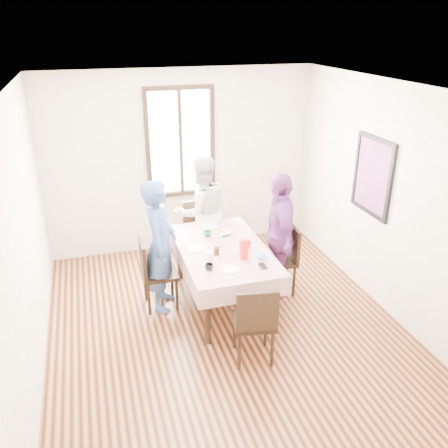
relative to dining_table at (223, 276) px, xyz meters
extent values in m
plane|color=black|center=(-0.12, -0.46, -0.38)|extent=(4.50, 4.50, 0.00)
plane|color=beige|center=(-0.12, 1.79, 0.98)|extent=(4.00, 0.00, 4.00)
plane|color=beige|center=(1.88, -0.46, 0.98)|extent=(0.00, 4.50, 4.50)
cube|color=black|center=(-0.12, 1.77, 1.27)|extent=(1.02, 0.06, 1.62)
cube|color=white|center=(-0.12, 1.78, 1.27)|extent=(0.90, 0.02, 1.50)
cube|color=red|center=(1.86, -0.16, 1.18)|extent=(0.04, 0.76, 0.96)
cube|color=black|center=(0.00, 0.00, 0.00)|extent=(0.91, 1.61, 0.75)
cube|color=#560310|center=(0.00, 0.00, 0.38)|extent=(1.03, 1.73, 0.01)
cube|color=black|center=(-0.76, 0.15, 0.08)|extent=(0.42, 0.42, 0.91)
cube|color=black|center=(0.76, 0.05, 0.08)|extent=(0.45, 0.45, 0.91)
cube|color=black|center=(0.00, 1.11, 0.08)|extent=(0.44, 0.44, 0.91)
cube|color=black|center=(0.00, -1.11, 0.08)|extent=(0.49, 0.49, 0.91)
imported|color=#334E86|center=(-0.74, 0.15, 0.45)|extent=(0.56, 0.69, 1.64)
imported|color=beige|center=(0.00, 1.09, 0.44)|extent=(0.89, 0.75, 1.62)
imported|color=#73347D|center=(0.74, 0.05, 0.44)|extent=(0.56, 1.01, 1.63)
imported|color=black|center=(-0.30, -0.47, 0.42)|extent=(0.12, 0.12, 0.07)
imported|color=red|center=(0.28, -0.10, 0.43)|extent=(0.12, 0.12, 0.09)
imported|color=#0C7226|center=(-0.09, 0.38, 0.42)|extent=(0.10, 0.10, 0.07)
imported|color=white|center=(0.12, 0.37, 0.41)|extent=(0.21, 0.21, 0.05)
cube|color=red|center=(0.15, -0.34, 0.51)|extent=(0.08, 0.08, 0.25)
cylinder|color=white|center=(0.33, -0.45, 0.41)|extent=(0.11, 0.11, 0.06)
cylinder|color=black|center=(-0.12, -0.15, 0.43)|extent=(0.06, 0.06, 0.09)
cylinder|color=silver|center=(-0.23, -0.28, 0.44)|extent=(0.08, 0.08, 0.11)
cube|color=black|center=(0.30, -0.57, 0.39)|extent=(0.07, 0.14, 0.01)
cylinder|color=silver|center=(-0.02, 0.07, 0.45)|extent=(0.07, 0.07, 0.14)
cylinder|color=white|center=(-0.31, 0.08, 0.39)|extent=(0.20, 0.20, 0.01)
cylinder|color=white|center=(0.00, 0.65, 0.39)|extent=(0.20, 0.20, 0.01)
cylinder|color=white|center=(-0.07, -0.54, 0.39)|extent=(0.20, 0.20, 0.01)
cylinder|color=blue|center=(0.33, -0.45, 0.45)|extent=(0.12, 0.12, 0.01)
camera|label=1|loc=(-1.43, -4.85, 2.92)|focal=37.50mm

